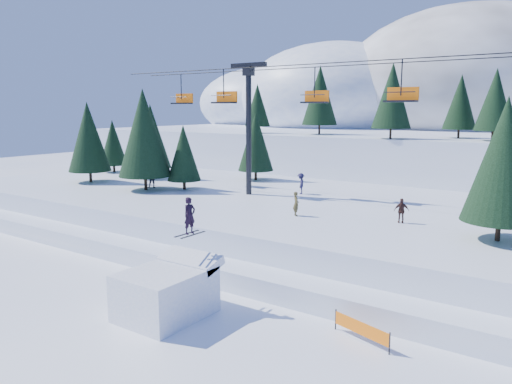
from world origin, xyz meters
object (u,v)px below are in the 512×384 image
Objects in this scene: jump_kicker at (167,290)px; chairlift at (376,108)px; banner_far at (413,319)px; banner_near at (361,329)px.

chairlift reaches higher than jump_kicker.
chairlift is 16.14× the size of banner_far.
banner_near is at bearing -124.07° from banner_far.
chairlift is 16.86× the size of banner_near.
banner_far is (6.72, -12.09, -8.78)m from chairlift.
banner_far is (9.68, 4.71, -0.65)m from jump_kicker.
jump_kicker reaches higher than banner_far.
chairlift is at bearing 119.06° from banner_far.
banner_near is (8.25, 2.59, -0.65)m from jump_kicker.
jump_kicker is 18.90m from chairlift.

